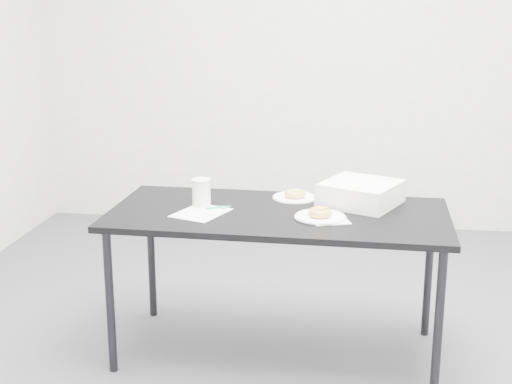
# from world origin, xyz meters

# --- Properties ---
(floor) EXTENTS (4.00, 4.00, 0.00)m
(floor) POSITION_xyz_m (0.00, 0.00, 0.00)
(floor) COLOR #4A4A4F
(floor) RESTS_ON ground
(wall_back) EXTENTS (4.00, 0.02, 2.70)m
(wall_back) POSITION_xyz_m (0.00, 2.00, 1.35)
(wall_back) COLOR white
(wall_back) RESTS_ON floor
(table) EXTENTS (1.53, 0.75, 0.69)m
(table) POSITION_xyz_m (-0.03, -0.04, 0.64)
(table) COLOR black
(table) RESTS_ON floor
(scorecard) EXTENTS (0.27, 0.30, 0.00)m
(scorecard) POSITION_xyz_m (-0.37, -0.11, 0.69)
(scorecard) COLOR white
(scorecard) RESTS_ON table
(logo_patch) EXTENTS (0.05, 0.05, 0.00)m
(logo_patch) POSITION_xyz_m (-0.29, -0.02, 0.69)
(logo_patch) COLOR green
(logo_patch) RESTS_ON scorecard
(pen) EXTENTS (0.11, 0.05, 0.01)m
(pen) POSITION_xyz_m (-0.31, -0.03, 0.70)
(pen) COLOR #0D9188
(pen) RESTS_ON scorecard
(napkin) EXTENTS (0.20, 0.20, 0.00)m
(napkin) POSITION_xyz_m (0.20, -0.14, 0.69)
(napkin) COLOR white
(napkin) RESTS_ON table
(plate_near) EXTENTS (0.22, 0.22, 0.01)m
(plate_near) POSITION_xyz_m (0.16, -0.12, 0.70)
(plate_near) COLOR white
(plate_near) RESTS_ON napkin
(donut_near) EXTENTS (0.12, 0.12, 0.04)m
(donut_near) POSITION_xyz_m (0.16, -0.12, 0.72)
(donut_near) COLOR #C48D3E
(donut_near) RESTS_ON plate_near
(plate_far) EXTENTS (0.21, 0.21, 0.01)m
(plate_far) POSITION_xyz_m (0.03, 0.19, 0.69)
(plate_far) COLOR white
(plate_far) RESTS_ON table
(donut_far) EXTENTS (0.13, 0.13, 0.03)m
(donut_far) POSITION_xyz_m (0.03, 0.19, 0.71)
(donut_far) COLOR #C48D3E
(donut_far) RESTS_ON plate_far
(coffee_cup) EXTENTS (0.08, 0.08, 0.13)m
(coffee_cup) POSITION_xyz_m (-0.39, 0.01, 0.75)
(coffee_cup) COLOR white
(coffee_cup) RESTS_ON table
(cup_lid) EXTENTS (0.09, 0.09, 0.01)m
(cup_lid) POSITION_xyz_m (0.35, 0.09, 0.70)
(cup_lid) COLOR white
(cup_lid) RESTS_ON table
(bakery_box) EXTENTS (0.42, 0.42, 0.11)m
(bakery_box) POSITION_xyz_m (0.34, 0.13, 0.74)
(bakery_box) COLOR white
(bakery_box) RESTS_ON table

